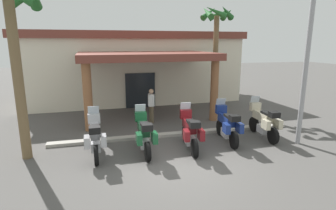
# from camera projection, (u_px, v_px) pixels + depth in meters

# --- Properties ---
(ground_plane) EXTENTS (80.00, 80.00, 0.00)m
(ground_plane) POSITION_uv_depth(u_px,v_px,m) (181.00, 164.00, 9.01)
(ground_plane) COLOR #514F4C
(motel_building) EXTENTS (14.20, 10.65, 4.55)m
(motel_building) POSITION_uv_depth(u_px,v_px,m) (133.00, 66.00, 18.98)
(motel_building) COLOR silver
(motel_building) RESTS_ON ground_plane
(motorcycle_silver) EXTENTS (0.71, 2.21, 1.61)m
(motorcycle_silver) POSITION_uv_depth(u_px,v_px,m) (95.00, 137.00, 9.48)
(motorcycle_silver) COLOR black
(motorcycle_silver) RESTS_ON ground_plane
(motorcycle_green) EXTENTS (0.71, 2.21, 1.61)m
(motorcycle_green) POSITION_uv_depth(u_px,v_px,m) (144.00, 134.00, 9.76)
(motorcycle_green) COLOR black
(motorcycle_green) RESTS_ON ground_plane
(motorcycle_maroon) EXTENTS (0.76, 2.21, 1.61)m
(motorcycle_maroon) POSITION_uv_depth(u_px,v_px,m) (190.00, 131.00, 10.08)
(motorcycle_maroon) COLOR black
(motorcycle_maroon) RESTS_ON ground_plane
(motorcycle_blue) EXTENTS (0.75, 2.21, 1.61)m
(motorcycle_blue) POSITION_uv_depth(u_px,v_px,m) (227.00, 125.00, 10.85)
(motorcycle_blue) COLOR black
(motorcycle_blue) RESTS_ON ground_plane
(motorcycle_cream) EXTENTS (0.73, 2.21, 1.61)m
(motorcycle_cream) POSITION_uv_depth(u_px,v_px,m) (264.00, 121.00, 11.33)
(motorcycle_cream) COLOR black
(motorcycle_cream) RESTS_ON ground_plane
(pedestrian) EXTENTS (0.32, 0.52, 1.69)m
(pedestrian) POSITION_uv_depth(u_px,v_px,m) (151.00, 103.00, 13.42)
(pedestrian) COLOR brown
(pedestrian) RESTS_ON ground_plane
(palm_tree_roadside) EXTENTS (2.22, 2.28, 5.94)m
(palm_tree_roadside) POSITION_uv_depth(u_px,v_px,m) (13.00, 28.00, 8.51)
(palm_tree_roadside) COLOR brown
(palm_tree_roadside) RESTS_ON ground_plane
(palm_tree_near_portico) EXTENTS (1.90, 2.01, 6.03)m
(palm_tree_near_portico) POSITION_uv_depth(u_px,v_px,m) (217.00, 30.00, 15.75)
(palm_tree_near_portico) COLOR brown
(palm_tree_near_portico) RESTS_ON ground_plane
(roadside_sign) EXTENTS (1.40, 0.18, 7.72)m
(roadside_sign) POSITION_uv_depth(u_px,v_px,m) (312.00, 8.00, 9.70)
(roadside_sign) COLOR #99999E
(roadside_sign) RESTS_ON ground_plane
(curb_strip) EXTENTS (10.46, 0.36, 0.12)m
(curb_strip) POSITION_uv_depth(u_px,v_px,m) (177.00, 134.00, 11.76)
(curb_strip) COLOR #ADA89E
(curb_strip) RESTS_ON ground_plane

